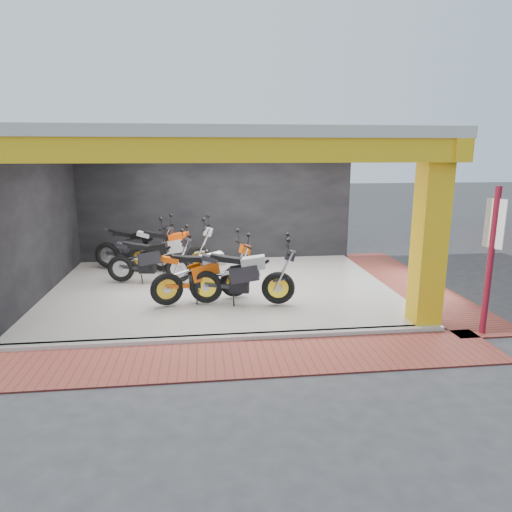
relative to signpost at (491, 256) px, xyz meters
The scene contains 17 objects.
ground 5.04m from the signpost, 164.54° to the left, with size 80.00×80.00×0.00m, color #2D2D30.
showroom_floor 5.86m from the signpost, 144.72° to the left, with size 8.00×6.00×0.10m, color silver.
showroom_ceiling 6.07m from the signpost, 144.72° to the left, with size 8.40×6.40×0.20m, color beige.
back_wall 7.90m from the signpost, 126.02° to the left, with size 8.20×0.20×3.50m, color black.
left_wall 9.34m from the signpost, 159.41° to the left, with size 0.20×6.20×3.50m, color black.
corner_column 1.07m from the signpost, 149.09° to the left, with size 0.50×0.50×3.50m, color yellow.
header_beam_front 4.99m from the signpost, behind, with size 8.40×0.30×0.40m, color yellow.
header_beam_right 3.81m from the signpost, 101.07° to the left, with size 0.30×6.40×0.40m, color yellow.
floor_kerb 4.86m from the signpost, behind, with size 8.00×0.20×0.10m, color silver.
paver_front 4.90m from the signpost, behind, with size 9.00×1.40×0.03m, color maroon.
paver_right 3.60m from the signpost, 87.25° to the left, with size 1.40×7.00×0.03m, color maroon.
signpost is the anchor object (origin of this frame).
moto_hero 5.03m from the signpost, 151.15° to the left, with size 2.35×0.87×1.44m, color #DD5009, non-canonical shape.
moto_row_a 3.99m from the signpost, 152.98° to the left, with size 2.36×0.87×1.44m, color black, non-canonical shape.
moto_row_b 6.82m from the signpost, 146.69° to the left, with size 2.22×0.82×1.36m, color black, non-canonical shape.
moto_row_c 7.00m from the signpost, 137.68° to the left, with size 2.43×0.90×1.48m, color #AEB1B6, non-canonical shape.
moto_row_d 7.93m from the signpost, 141.59° to the left, with size 2.43×0.90×1.49m, color black, non-canonical shape.
Camera 1 is at (-0.42, -8.59, 3.26)m, focal length 32.00 mm.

